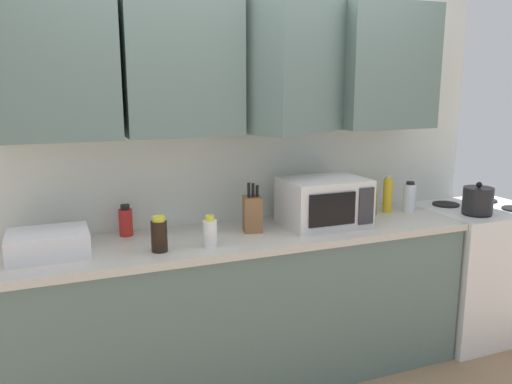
% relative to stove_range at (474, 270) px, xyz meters
% --- Properties ---
extents(wall_back_with_cabinets, '(3.46, 0.58, 2.60)m').
position_rel_stove_range_xyz_m(wall_back_with_cabinets, '(-1.68, 0.25, 1.13)').
color(wall_back_with_cabinets, silver).
rests_on(wall_back_with_cabinets, ground_plane).
extents(counter_run, '(2.59, 0.63, 0.90)m').
position_rel_stove_range_xyz_m(counter_run, '(-1.68, 0.02, -0.00)').
color(counter_run, slate).
rests_on(counter_run, ground_plane).
extents(stove_range, '(0.76, 0.64, 0.91)m').
position_rel_stove_range_xyz_m(stove_range, '(0.00, 0.00, 0.00)').
color(stove_range, silver).
rests_on(stove_range, ground_plane).
extents(kettle, '(0.19, 0.19, 0.20)m').
position_rel_stove_range_xyz_m(kettle, '(-0.17, -0.14, 0.54)').
color(kettle, black).
rests_on(kettle, stove_range).
extents(microwave, '(0.48, 0.37, 0.28)m').
position_rel_stove_range_xyz_m(microwave, '(-1.20, 0.01, 0.59)').
color(microwave, silver).
rests_on(microwave, counter_run).
extents(dish_rack, '(0.38, 0.30, 0.12)m').
position_rel_stove_range_xyz_m(dish_rack, '(-2.72, 0.02, 0.51)').
color(dish_rack, silver).
rests_on(dish_rack, counter_run).
extents(knife_block, '(0.12, 0.14, 0.28)m').
position_rel_stove_range_xyz_m(knife_block, '(-1.64, 0.04, 0.55)').
color(knife_block, brown).
rests_on(knife_block, counter_run).
extents(bottle_yellow_mustard, '(0.06, 0.06, 0.24)m').
position_rel_stove_range_xyz_m(bottle_yellow_mustard, '(-0.66, 0.14, 0.56)').
color(bottle_yellow_mustard, gold).
rests_on(bottle_yellow_mustard, counter_run).
extents(bottle_amber_vinegar, '(0.06, 0.06, 0.18)m').
position_rel_stove_range_xyz_m(bottle_amber_vinegar, '(-0.79, 0.12, 0.54)').
color(bottle_amber_vinegar, '#AD701E').
rests_on(bottle_amber_vinegar, counter_run).
extents(bottle_clear_tall, '(0.08, 0.08, 0.20)m').
position_rel_stove_range_xyz_m(bottle_clear_tall, '(-0.53, 0.08, 0.54)').
color(bottle_clear_tall, silver).
rests_on(bottle_clear_tall, counter_run).
extents(bottle_white_jar, '(0.07, 0.07, 0.16)m').
position_rel_stove_range_xyz_m(bottle_white_jar, '(-1.95, -0.14, 0.52)').
color(bottle_white_jar, white).
rests_on(bottle_white_jar, counter_run).
extents(bottle_red_sauce, '(0.07, 0.07, 0.18)m').
position_rel_stove_range_xyz_m(bottle_red_sauce, '(-2.32, 0.22, 0.53)').
color(bottle_red_sauce, red).
rests_on(bottle_red_sauce, counter_run).
extents(bottle_soy_dark, '(0.08, 0.08, 0.18)m').
position_rel_stove_range_xyz_m(bottle_soy_dark, '(-2.21, -0.12, 0.53)').
color(bottle_soy_dark, black).
rests_on(bottle_soy_dark, counter_run).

